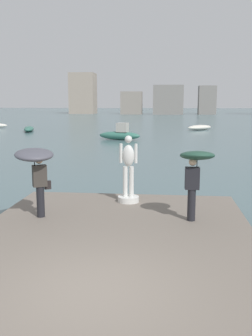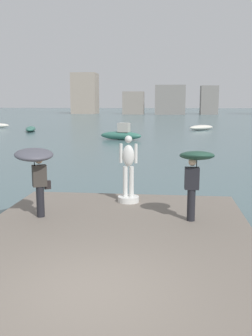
# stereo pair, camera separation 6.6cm
# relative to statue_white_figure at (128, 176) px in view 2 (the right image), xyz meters

# --- Properties ---
(ground_plane) EXTENTS (400.00, 400.00, 0.00)m
(ground_plane) POSITION_rel_statue_white_figure_xyz_m (-0.06, 34.03, -1.24)
(ground_plane) COLOR #4C666B
(pier) EXTENTS (7.01, 10.05, 0.40)m
(pier) POSITION_rel_statue_white_figure_xyz_m (-0.06, -3.95, -1.04)
(pier) COLOR #70665B
(pier) RESTS_ON ground
(statue_white_figure) EXTENTS (0.69, 0.69, 2.16)m
(statue_white_figure) POSITION_rel_statue_white_figure_xyz_m (0.00, 0.00, 0.00)
(statue_white_figure) COLOR silver
(statue_white_figure) RESTS_ON pier
(onlooker_left) EXTENTS (1.45, 1.46, 1.99)m
(onlooker_left) POSITION_rel_statue_white_figure_xyz_m (-2.39, -1.92, 0.71)
(onlooker_left) COLOR black
(onlooker_left) RESTS_ON pier
(onlooker_right) EXTENTS (0.97, 0.99, 1.97)m
(onlooker_right) POSITION_rel_statue_white_figure_xyz_m (1.99, -1.79, 0.66)
(onlooker_right) COLOR black
(onlooker_right) RESTS_ON pier
(boat_mid) EXTENTS (4.28, 1.99, 1.64)m
(boat_mid) POSITION_rel_statue_white_figure_xyz_m (-3.26, 24.91, -0.70)
(boat_mid) COLOR #336B5B
(boat_mid) RESTS_ON ground
(boat_leftward) EXTENTS (2.69, 5.57, 0.60)m
(boat_leftward) POSITION_rel_statue_white_figure_xyz_m (-15.97, 34.80, -0.94)
(boat_leftward) COLOR #336B5B
(boat_leftward) RESTS_ON ground
(boat_rightward) EXTENTS (3.93, 3.67, 0.66)m
(boat_rightward) POSITION_rel_statue_white_figure_xyz_m (5.56, 39.27, -0.91)
(boat_rightward) COLOR silver
(boat_rightward) RESTS_ON ground
(distant_skyline) EXTENTS (63.08, 12.27, 12.91)m
(distant_skyline) POSITION_rel_statue_white_figure_xyz_m (-3.48, 107.67, 4.19)
(distant_skyline) COLOR gray
(distant_skyline) RESTS_ON ground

